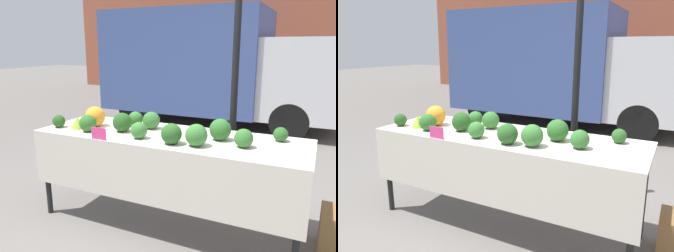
% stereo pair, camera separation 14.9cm
% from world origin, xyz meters
% --- Properties ---
extents(ground_plane, '(40.00, 40.00, 0.00)m').
position_xyz_m(ground_plane, '(0.00, 0.00, 0.00)').
color(ground_plane, slate).
extents(tent_pole, '(0.07, 0.07, 2.23)m').
position_xyz_m(tent_pole, '(0.38, 0.77, 1.12)').
color(tent_pole, black).
rests_on(tent_pole, ground_plane).
extents(parked_truck, '(4.71, 2.04, 2.31)m').
position_xyz_m(parked_truck, '(-0.94, 4.19, 1.22)').
color(parked_truck, '#384C84').
rests_on(parked_truck, ground_plane).
extents(market_table, '(2.38, 0.78, 0.85)m').
position_xyz_m(market_table, '(0.00, -0.07, 0.74)').
color(market_table, beige).
rests_on(market_table, ground_plane).
extents(orange_cauliflower, '(0.19, 0.19, 0.19)m').
position_xyz_m(orange_cauliflower, '(-0.77, -0.01, 0.94)').
color(orange_cauliflower, orange).
rests_on(orange_cauliflower, market_table).
extents(romanesco_head, '(0.14, 0.14, 0.11)m').
position_xyz_m(romanesco_head, '(-0.87, -0.16, 0.90)').
color(romanesco_head, '#93B238').
rests_on(romanesco_head, market_table).
extents(broccoli_head_0, '(0.18, 0.18, 0.18)m').
position_xyz_m(broccoli_head_0, '(0.34, -0.20, 0.93)').
color(broccoli_head_0, '#387533').
rests_on(broccoli_head_0, market_table).
extents(broccoli_head_1, '(0.11, 0.11, 0.11)m').
position_xyz_m(broccoli_head_1, '(0.40, 0.26, 0.90)').
color(broccoli_head_1, '#2D6628').
rests_on(broccoli_head_1, market_table).
extents(broccoli_head_2, '(0.12, 0.12, 0.12)m').
position_xyz_m(broccoli_head_2, '(-1.06, -0.20, 0.91)').
color(broccoli_head_2, '#23511E').
rests_on(broccoli_head_2, market_table).
extents(broccoli_head_3, '(0.16, 0.16, 0.16)m').
position_xyz_m(broccoli_head_3, '(-0.70, -0.21, 0.92)').
color(broccoli_head_3, '#2D6628').
rests_on(broccoli_head_3, market_table).
extents(broccoli_head_4, '(0.18, 0.18, 0.18)m').
position_xyz_m(broccoli_head_4, '(0.46, 0.04, 0.94)').
color(broccoli_head_4, '#2D6628').
rests_on(broccoli_head_4, market_table).
extents(broccoli_head_5, '(0.17, 0.17, 0.17)m').
position_xyz_m(broccoli_head_5, '(-0.42, -0.08, 0.93)').
color(broccoli_head_5, '#23511E').
rests_on(broccoli_head_5, market_table).
extents(broccoli_head_6, '(0.14, 0.14, 0.14)m').
position_xyz_m(broccoli_head_6, '(-0.42, 0.15, 0.92)').
color(broccoli_head_6, '#336B2D').
rests_on(broccoli_head_6, market_table).
extents(broccoli_head_7, '(0.12, 0.12, 0.12)m').
position_xyz_m(broccoli_head_7, '(0.91, 0.21, 0.90)').
color(broccoli_head_7, '#285B23').
rests_on(broccoli_head_7, market_table).
extents(broccoli_head_8, '(0.17, 0.17, 0.17)m').
position_xyz_m(broccoli_head_8, '(0.14, -0.24, 0.93)').
color(broccoli_head_8, '#285B23').
rests_on(broccoli_head_8, market_table).
extents(broccoli_head_9, '(0.16, 0.16, 0.16)m').
position_xyz_m(broccoli_head_9, '(-0.23, 0.13, 0.93)').
color(broccoli_head_9, '#336B2D').
rests_on(broccoli_head_9, market_table).
extents(broccoli_head_10, '(0.15, 0.15, 0.15)m').
position_xyz_m(broccoli_head_10, '(0.68, -0.08, 0.92)').
color(broccoli_head_10, '#336B2D').
rests_on(broccoli_head_10, market_table).
extents(broccoli_head_11, '(0.14, 0.14, 0.14)m').
position_xyz_m(broccoli_head_11, '(-0.17, -0.21, 0.92)').
color(broccoli_head_11, '#387533').
rests_on(broccoli_head_11, market_table).
extents(price_sign, '(0.14, 0.01, 0.10)m').
position_xyz_m(price_sign, '(-0.46, -0.38, 0.90)').
color(price_sign, '#E53D84').
rests_on(price_sign, market_table).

